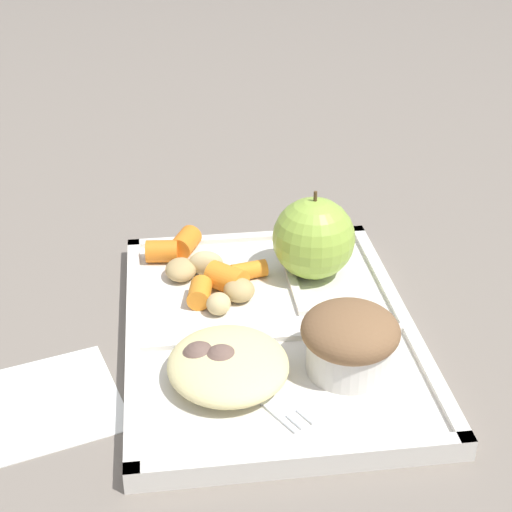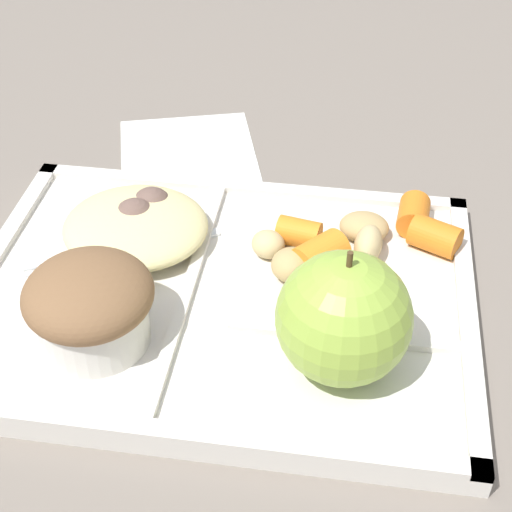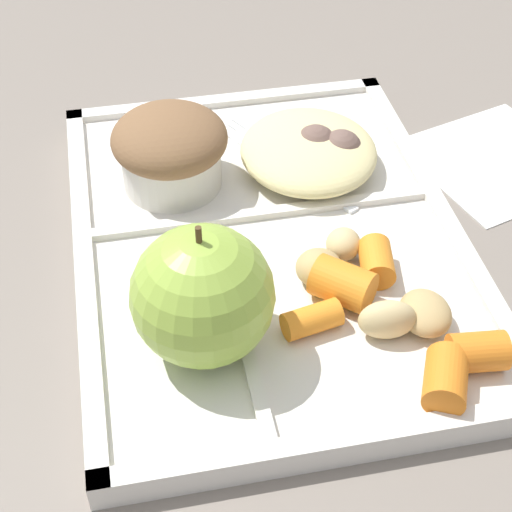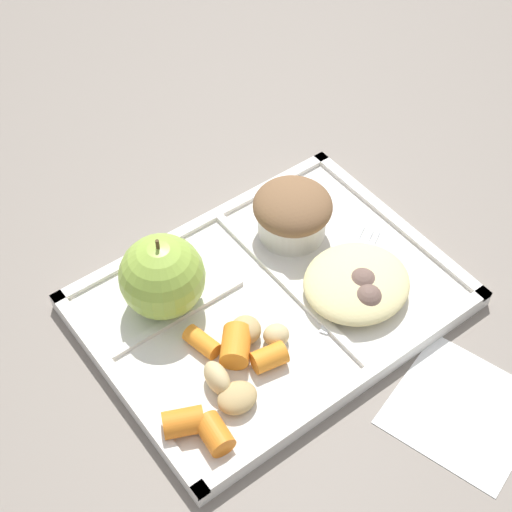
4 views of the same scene
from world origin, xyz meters
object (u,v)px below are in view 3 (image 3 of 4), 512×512
object	(u,v)px
lunch_tray	(268,244)
plastic_fork	(275,157)
bran_muffin	(170,149)
green_apple	(203,296)

from	to	relation	value
lunch_tray	plastic_fork	distance (m)	0.09
lunch_tray	bran_muffin	xyz separation A→B (m)	(0.07, 0.06, 0.04)
green_apple	plastic_fork	world-z (taller)	green_apple
bran_muffin	green_apple	bearing A→B (deg)	-180.00
green_apple	bran_muffin	bearing A→B (deg)	0.00
green_apple	plastic_fork	size ratio (longest dim) A/B	0.69
green_apple	plastic_fork	bearing A→B (deg)	-24.63
plastic_fork	lunch_tray	bearing A→B (deg)	164.97
lunch_tray	green_apple	bearing A→B (deg)	147.02
bran_muffin	plastic_fork	world-z (taller)	bran_muffin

